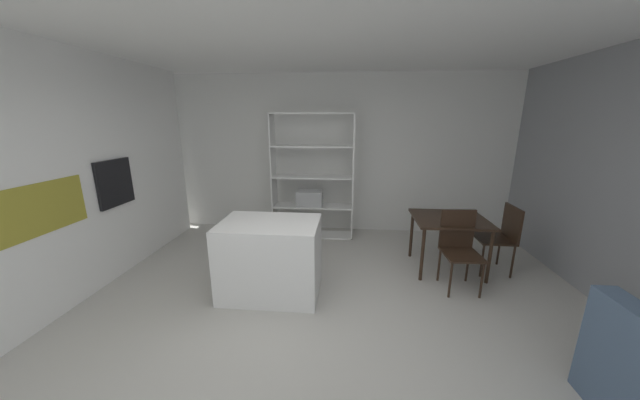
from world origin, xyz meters
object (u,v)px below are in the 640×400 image
(open_bookshelf, at_px, (310,186))
(dining_chair_near, at_px, (459,243))
(dining_table, at_px, (449,224))
(kitchen_island, at_px, (271,258))
(built_in_oven, at_px, (115,183))
(dining_chair_window_side, at_px, (502,233))

(open_bookshelf, distance_m, dining_chair_near, 2.55)
(dining_table, relative_size, dining_chair_near, 0.99)
(kitchen_island, xyz_separation_m, open_bookshelf, (0.24, 1.91, 0.46))
(built_in_oven, distance_m, dining_table, 4.40)
(built_in_oven, relative_size, open_bookshelf, 0.28)
(dining_chair_near, bearing_deg, dining_table, 85.90)
(dining_table, height_order, dining_chair_near, dining_chair_near)
(built_in_oven, xyz_separation_m, open_bookshelf, (2.32, 1.57, -0.33))
(dining_chair_window_side, bearing_deg, open_bookshelf, -111.92)
(dining_chair_window_side, relative_size, dining_chair_near, 0.96)
(built_in_oven, bearing_deg, dining_table, 6.15)
(built_in_oven, height_order, dining_table, built_in_oven)
(dining_chair_near, bearing_deg, kitchen_island, -173.75)
(built_in_oven, height_order, open_bookshelf, open_bookshelf)
(kitchen_island, bearing_deg, open_bookshelf, 82.99)
(built_in_oven, relative_size, kitchen_island, 0.53)
(dining_chair_window_side, distance_m, dining_chair_near, 0.82)
(dining_chair_near, bearing_deg, open_bookshelf, 139.31)
(kitchen_island, relative_size, dining_chair_near, 1.18)
(built_in_oven, bearing_deg, dining_chair_window_side, 5.31)
(kitchen_island, distance_m, dining_chair_window_side, 3.05)
(kitchen_island, distance_m, open_bookshelf, 1.98)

